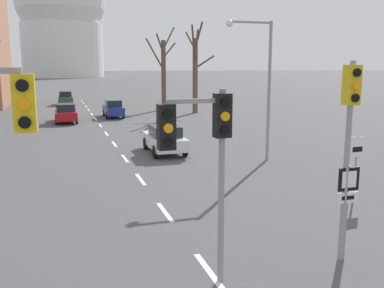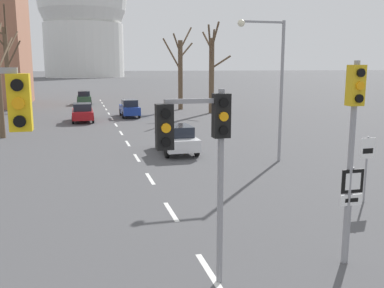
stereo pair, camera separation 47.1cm
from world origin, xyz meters
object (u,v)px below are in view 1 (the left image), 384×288
sedan_near_left (113,108)px  sedan_far_left (65,98)px  speed_limit_sign (356,156)px  street_lamp_right (260,74)px  route_sign_post (347,196)px  traffic_signal_centre_tall (203,140)px  traffic_signal_near_right (349,124)px  sedan_near_right (66,113)px  sedan_mid_centre (165,139)px

sedan_near_left → sedan_far_left: bearing=105.2°
speed_limit_sign → street_lamp_right: bearing=93.8°
speed_limit_sign → sedan_near_left: size_ratio=0.56×
route_sign_post → traffic_signal_centre_tall: bearing=-178.8°
traffic_signal_centre_tall → traffic_signal_near_right: bearing=1.7°
route_sign_post → sedan_near_right: (-6.21, 30.46, -0.87)m
sedan_near_left → street_lamp_right: bearing=-77.5°
route_sign_post → sedan_near_left: route_sign_post is taller
speed_limit_sign → sedan_mid_centre: speed_limit_sign is taller
traffic_signal_centre_tall → sedan_far_left: traffic_signal_centre_tall is taller
traffic_signal_centre_tall → speed_limit_sign: size_ratio=1.82×
traffic_signal_near_right → speed_limit_sign: bearing=48.8°
traffic_signal_near_right → street_lamp_right: street_lamp_right is taller
sedan_mid_centre → sedan_far_left: sedan_far_left is taller
traffic_signal_near_right → street_lamp_right: (3.17, 11.26, 0.98)m
street_lamp_right → sedan_near_right: street_lamp_right is taller
sedan_near_right → sedan_near_left: bearing=29.9°
speed_limit_sign → sedan_near_left: bearing=100.4°
sedan_near_right → speed_limit_sign: bearing=-69.6°
traffic_signal_near_right → route_sign_post: bearing=-22.0°
street_lamp_right → sedan_mid_centre: (-4.21, 3.47, -3.69)m
speed_limit_sign → sedan_mid_centre: 11.60m
traffic_signal_centre_tall → route_sign_post: 4.23m
street_lamp_right → speed_limit_sign: bearing=-86.2°
sedan_near_right → traffic_signal_near_right: bearing=-78.6°
sedan_near_left → sedan_far_left: (-4.14, 15.17, 0.02)m
traffic_signal_near_right → sedan_far_left: 48.59m
traffic_signal_centre_tall → route_sign_post: bearing=1.2°
traffic_signal_near_right → traffic_signal_centre_tall: bearing=-178.3°
street_lamp_right → route_sign_post: bearing=-105.3°
route_sign_post → speed_limit_sign: 5.50m
traffic_signal_centre_tall → route_sign_post: traffic_signal_centre_tall is taller
sedan_near_left → sedan_near_right: size_ratio=0.99×
route_sign_post → sedan_far_left: route_sign_post is taller
traffic_signal_centre_tall → sedan_near_left: 33.28m
traffic_signal_centre_tall → street_lamp_right: 13.40m
street_lamp_right → sedan_near_left: 22.57m
speed_limit_sign → sedan_near_right: bearing=110.4°
route_sign_post → sedan_near_left: bearing=93.0°
sedan_near_left → sedan_near_right: (-4.48, -2.57, -0.02)m
street_lamp_right → traffic_signal_centre_tall: bearing=-121.6°
sedan_near_left → sedan_near_right: sedan_near_left is taller
traffic_signal_near_right → sedan_near_right: bearing=101.4°
sedan_mid_centre → sedan_far_left: 33.78m
speed_limit_sign → traffic_signal_centre_tall: bearing=-150.2°
traffic_signal_near_right → sedan_near_left: 33.15m
street_lamp_right → sedan_near_right: bearing=115.9°
speed_limit_sign → street_lamp_right: street_lamp_right is taller
speed_limit_sign → sedan_near_left: speed_limit_sign is taller
street_lamp_right → sedan_far_left: 38.16m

